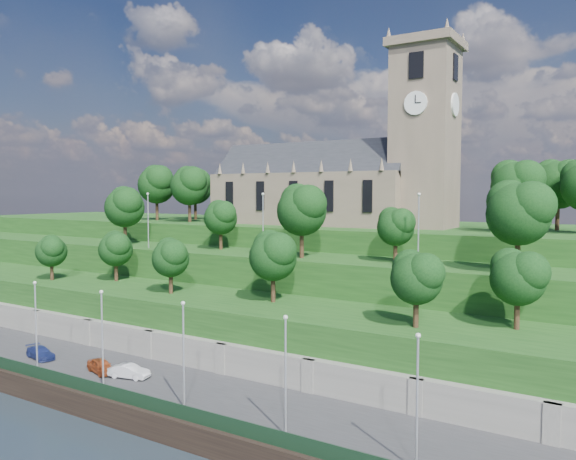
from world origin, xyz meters
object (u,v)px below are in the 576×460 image
Objects in this scene: car_left at (101,366)px; car_middle at (129,371)px; car_right at (40,353)px; church at (340,176)px.

car_left is 3.61m from car_middle.
car_right is at bearing 78.05° from car_middle.
church is at bearing -8.89° from car_right.
car_left is 0.99× the size of car_middle.
car_right is at bearing 107.36° from car_left.
car_left reaches higher than car_middle.
car_left is at bearing 81.47° from car_middle.
church is 45.26m from car_middle.
car_middle is 0.94× the size of car_right.
church reaches higher than car_middle.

